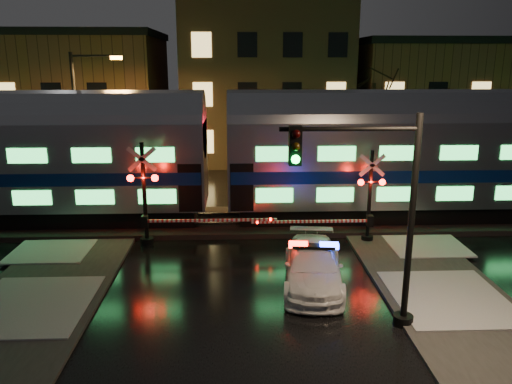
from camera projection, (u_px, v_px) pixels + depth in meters
ground at (242, 267)px, 18.44m from camera, size 120.00×120.00×0.00m
ballast at (241, 222)px, 23.25m from camera, size 90.00×4.20×0.24m
sidewalk_right at (496, 353)px, 12.87m from camera, size 4.00×20.00×0.12m
building_left at (68, 100)px, 38.07m from camera, size 14.00×10.00×9.00m
building_mid at (264, 83)px, 38.80m from camera, size 12.00×11.00×11.50m
building_right at (429, 102)px, 39.18m from camera, size 12.00×10.00×8.50m
train at (217, 153)px, 22.37m from camera, size 51.00×3.12×5.92m
police_car at (313, 266)px, 16.77m from camera, size 2.44×4.89×1.52m
crossing_signal_right at (361, 206)px, 20.44m from camera, size 5.51×0.64×3.90m
crossing_signal_left at (153, 204)px, 20.09m from camera, size 6.04×0.67×4.28m
traffic_light at (377, 219)px, 13.49m from camera, size 3.93×0.71×6.08m
streetlight at (82, 118)px, 25.69m from camera, size 2.61×0.27×7.82m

